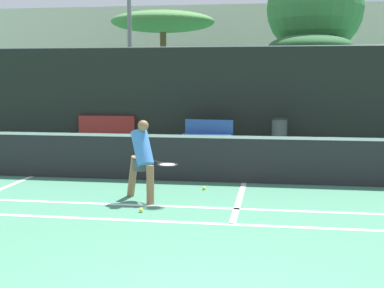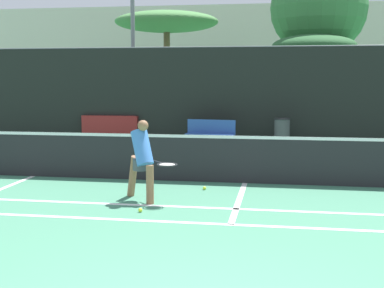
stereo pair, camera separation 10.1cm
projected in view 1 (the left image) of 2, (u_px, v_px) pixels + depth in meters
name	position (u px, v px, depth m)	size (l,w,h in m)	color
court_baseline_near	(232.00, 224.00, 7.68)	(11.00, 0.10, 0.01)	white
court_service_line	(237.00, 209.00, 8.59)	(8.25, 0.10, 0.01)	white
court_center_mark	(239.00, 200.00, 9.18)	(0.10, 3.06, 0.01)	white
net	(244.00, 158.00, 10.61)	(11.09, 0.09, 1.07)	slate
fence_back	(255.00, 97.00, 15.97)	(24.00, 0.06, 3.01)	black
player_practicing	(142.00, 157.00, 9.06)	(1.11, 0.84, 1.39)	#8C6042
tennis_ball_scattered_1	(141.00, 210.00, 8.37)	(0.07, 0.07, 0.07)	#D1E033
tennis_ball_scattered_4	(204.00, 188.00, 10.03)	(0.07, 0.07, 0.07)	#D1E033
courtside_bench	(208.00, 134.00, 15.51)	(1.47, 0.54, 0.86)	#2D519E
trash_bin	(279.00, 134.00, 15.34)	(0.46, 0.46, 0.93)	#3F3F42
parked_car	(127.00, 119.00, 18.79)	(1.79, 4.65, 1.49)	maroon
tree_west	(310.00, 48.00, 20.06)	(3.16, 3.16, 3.67)	brown
tree_mid	(315.00, 8.00, 21.26)	(3.83, 3.83, 6.73)	brown
tree_east	(163.00, 23.00, 23.51)	(4.56, 4.56, 4.94)	brown
building_far	(265.00, 60.00, 30.39)	(36.00, 2.40, 6.02)	beige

